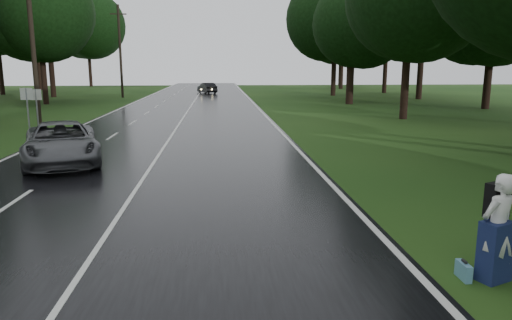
{
  "coord_description": "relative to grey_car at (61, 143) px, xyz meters",
  "views": [
    {
      "loc": [
        2.42,
        -10.48,
        3.57
      ],
      "look_at": [
        3.4,
        1.87,
        1.1
      ],
      "focal_mm": 33.26,
      "sensor_mm": 36.0,
      "label": 1
    }
  ],
  "objects": [
    {
      "name": "tree_right_f",
      "position": [
        19.78,
        39.8,
        -0.8
      ],
      "size": [
        10.09,
        10.09,
        15.76
      ],
      "primitive_type": null,
      "color": "black",
      "rests_on": "ground"
    },
    {
      "name": "suitcase",
      "position": [
        9.87,
        -10.4,
        -0.65
      ],
      "size": [
        0.12,
        0.41,
        0.29
      ],
      "primitive_type": "cube",
      "rotation": [
        0.0,
        0.0,
        6.27
      ],
      "color": "teal",
      "rests_on": "ground"
    },
    {
      "name": "road_sign_b",
      "position": [
        -3.86,
        8.46,
        -0.8
      ],
      "size": [
        0.57,
        0.1,
        2.36
      ],
      "primitive_type": null,
      "color": "white",
      "rests_on": "ground"
    },
    {
      "name": "utility_pole_mid",
      "position": [
        -5.16,
        12.22,
        -0.8
      ],
      "size": [
        1.8,
        0.28,
        9.39
      ],
      "primitive_type": null,
      "color": "black",
      "rests_on": "ground"
    },
    {
      "name": "tree_left_f",
      "position": [
        -13.36,
        39.71,
        -0.8
      ],
      "size": [
        10.75,
        10.75,
        16.8
      ],
      "primitive_type": null,
      "color": "black",
      "rests_on": "ground"
    },
    {
      "name": "hitchhiker",
      "position": [
        10.35,
        -10.48,
        0.06
      ],
      "size": [
        0.8,
        0.77,
        1.86
      ],
      "color": "silver",
      "rests_on": "ground"
    },
    {
      "name": "tree_right_d",
      "position": [
        18.35,
        13.81,
        -0.8
      ],
      "size": [
        9.33,
        9.33,
        14.57
      ],
      "primitive_type": null,
      "color": "black",
      "rests_on": "ground"
    },
    {
      "name": "tree_right_e",
      "position": [
        18.2,
        26.82,
        -0.8
      ],
      "size": [
        8.34,
        8.34,
        13.04
      ],
      "primitive_type": null,
      "color": "black",
      "rests_on": "ground"
    },
    {
      "name": "utility_pole_far",
      "position": [
        -5.16,
        38.17,
        -0.8
      ],
      "size": [
        1.8,
        0.28,
        10.25
      ],
      "primitive_type": null,
      "color": "black",
      "rests_on": "ground"
    },
    {
      "name": "lane_center",
      "position": [
        3.34,
        12.85,
        -0.75
      ],
      "size": [
        0.12,
        140.0,
        0.01
      ],
      "primitive_type": "cube",
      "color": "silver",
      "rests_on": "road"
    },
    {
      "name": "road",
      "position": [
        3.34,
        12.85,
        -0.78
      ],
      "size": [
        12.0,
        140.0,
        0.04
      ],
      "primitive_type": "cube",
      "color": "black",
      "rests_on": "ground"
    },
    {
      "name": "grey_car",
      "position": [
        0.0,
        0.0,
        0.0
      ],
      "size": [
        4.05,
        5.97,
        1.52
      ],
      "primitive_type": "imported",
      "rotation": [
        0.0,
        0.0,
        0.31
      ],
      "color": "#535458",
      "rests_on": "road"
    },
    {
      "name": "tree_left_e",
      "position": [
        -10.49,
        28.86,
        -0.8
      ],
      "size": [
        9.49,
        9.49,
        14.83
      ],
      "primitive_type": null,
      "color": "black",
      "rests_on": "ground"
    },
    {
      "name": "ground",
      "position": [
        3.34,
        -7.15,
        -0.8
      ],
      "size": [
        160.0,
        160.0,
        0.0
      ],
      "primitive_type": "plane",
      "color": "#214113",
      "rests_on": "ground"
    },
    {
      "name": "far_car",
      "position": [
        4.33,
        45.09,
        -0.07
      ],
      "size": [
        2.77,
        4.4,
        1.37
      ],
      "primitive_type": "imported",
      "rotation": [
        0.0,
        0.0,
        3.49
      ],
      "color": "black",
      "rests_on": "road"
    },
    {
      "name": "road_sign_a",
      "position": [
        -3.86,
        7.22,
        -0.8
      ],
      "size": [
        0.59,
        0.1,
        2.48
      ],
      "primitive_type": null,
      "color": "white",
      "rests_on": "ground"
    }
  ]
}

